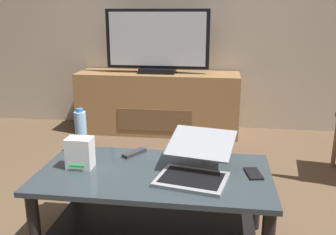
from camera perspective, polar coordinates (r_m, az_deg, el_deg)
The scene contains 8 objects.
coffee_table at distance 2.01m, azimuth -1.94°, elevation -11.92°, with size 1.20×0.63×0.45m.
media_cabinet at distance 3.95m, azimuth -1.53°, elevation 2.31°, with size 1.69×0.48×0.64m.
television at distance 3.83m, azimuth -1.65°, elevation 11.42°, with size 1.06×0.20×0.64m.
laptop at distance 1.88m, azimuth 4.29°, elevation -7.17°, with size 0.41×0.48×0.19m.
router_box at distance 2.01m, azimuth -13.44°, elevation -5.36°, with size 0.13×0.10×0.17m.
water_bottle_near at distance 2.21m, azimuth -13.24°, elevation -2.19°, with size 0.07×0.07×0.27m.
cell_phone at distance 1.96m, azimuth 13.03°, elevation -8.40°, with size 0.07×0.14×0.01m, color black.
tv_remote at distance 2.17m, azimuth -5.19°, elevation -5.45°, with size 0.04×0.16×0.02m, color #2D2D30.
Camera 1 is at (0.31, -1.74, 1.25)m, focal length 39.59 mm.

